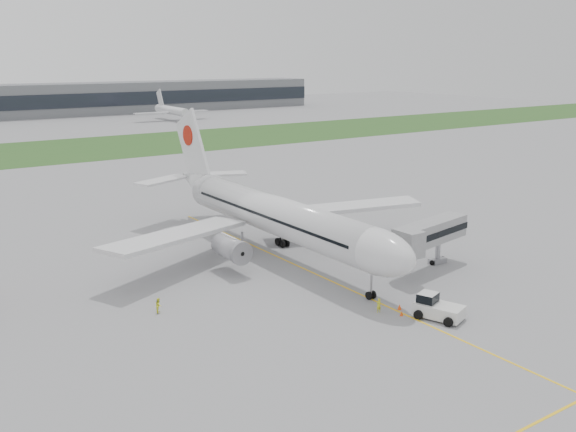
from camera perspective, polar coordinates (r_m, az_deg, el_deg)
ground at (r=81.84m, az=0.37°, el=-4.23°), size 600.00×600.00×0.00m
apron_markings at (r=78.01m, az=2.47°, el=-5.17°), size 70.00×70.00×0.04m
grass_strip at (r=190.83m, az=-20.75°, el=5.39°), size 600.00×50.00×0.02m
airliner at (r=84.18m, az=-1.52°, el=0.29°), size 48.13×53.95×17.88m
pushback_tug at (r=66.79m, az=13.02°, el=-7.89°), size 4.41×5.34×2.41m
jet_bridge at (r=79.66m, az=12.30°, el=-1.61°), size 13.34×6.09×6.23m
safety_cone_left at (r=66.84m, az=10.06°, el=-8.52°), size 0.37×0.37×0.51m
safety_cone_right at (r=68.35m, az=9.89°, el=-7.95°), size 0.43×0.43×0.60m
ground_crew_near at (r=67.13m, az=8.07°, el=-7.87°), size 0.57×0.39×1.53m
ground_crew_far at (r=67.75m, az=-11.43°, el=-7.79°), size 0.87×0.94×1.56m
distant_aircraft_right at (r=270.67m, az=-10.28°, el=8.35°), size 31.72×28.12×11.92m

